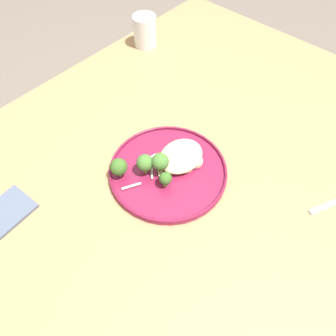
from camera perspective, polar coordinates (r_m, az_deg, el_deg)
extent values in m
plane|color=#665B51|center=(1.49, 0.74, -16.25)|extent=(6.00, 6.00, 0.00)
cube|color=#9E754C|center=(0.85, 1.23, 0.90)|extent=(1.40, 1.00, 0.04)
cube|color=olive|center=(1.67, 4.16, 14.26)|extent=(0.06, 0.06, 0.70)
cylinder|color=maroon|center=(0.81, 0.00, -0.63)|extent=(0.29, 0.29, 0.01)
torus|color=maroon|center=(0.80, 0.00, -0.28)|extent=(0.29, 0.29, 0.01)
ellipsoid|color=beige|center=(0.81, 2.27, 2.13)|extent=(0.12, 0.10, 0.03)
cylinder|color=#E5C689|center=(0.82, 1.60, 2.00)|extent=(0.02, 0.02, 0.01)
cylinder|color=#958159|center=(0.81, 1.61, 2.26)|extent=(0.02, 0.02, 0.00)
cylinder|color=#E5C689|center=(0.83, 4.29, 2.66)|extent=(0.03, 0.03, 0.01)
cylinder|color=#958159|center=(0.82, 4.32, 2.92)|extent=(0.03, 0.03, 0.00)
cylinder|color=beige|center=(0.81, 4.81, 1.11)|extent=(0.04, 0.04, 0.01)
cylinder|color=#988766|center=(0.81, 4.84, 1.38)|extent=(0.03, 0.03, 0.00)
cylinder|color=#E5C689|center=(0.80, 1.59, 0.95)|extent=(0.03, 0.03, 0.02)
cylinder|color=#958159|center=(0.80, 1.61, 1.31)|extent=(0.03, 0.03, 0.00)
cylinder|color=beige|center=(0.84, 2.76, 3.96)|extent=(0.03, 0.03, 0.01)
cylinder|color=#988766|center=(0.84, 2.77, 4.23)|extent=(0.03, 0.03, 0.00)
cylinder|color=#DBB77A|center=(0.80, 3.13, 0.25)|extent=(0.03, 0.03, 0.01)
cylinder|color=#8E774F|center=(0.80, 3.15, 0.50)|extent=(0.03, 0.03, 0.00)
cylinder|color=#7A994C|center=(0.77, -0.44, -2.64)|extent=(0.01, 0.01, 0.02)
sphere|color=#386023|center=(0.76, -0.45, -1.80)|extent=(0.03, 0.03, 0.03)
cylinder|color=#89A356|center=(0.80, -8.36, -0.85)|extent=(0.01, 0.01, 0.02)
sphere|color=#386023|center=(0.78, -8.57, 0.21)|extent=(0.04, 0.04, 0.04)
cylinder|color=#7A994C|center=(0.79, -1.32, -0.18)|extent=(0.02, 0.02, 0.03)
sphere|color=#42702D|center=(0.77, -1.37, 1.13)|extent=(0.04, 0.04, 0.04)
cylinder|color=#89A356|center=(0.80, -3.92, -0.23)|extent=(0.01, 0.01, 0.02)
sphere|color=#42702D|center=(0.77, -4.02, 0.91)|extent=(0.04, 0.04, 0.04)
cube|color=silver|center=(0.82, -3.72, 1.44)|extent=(0.06, 0.02, 0.00)
cube|color=silver|center=(0.78, -6.39, -3.15)|extent=(0.04, 0.03, 0.00)
cube|color=silver|center=(0.80, -2.81, -0.59)|extent=(0.04, 0.03, 0.00)
cube|color=silver|center=(0.79, -1.56, -0.97)|extent=(0.03, 0.04, 0.00)
cylinder|color=silver|center=(1.20, -4.04, 22.68)|extent=(0.08, 0.08, 0.10)
cylinder|color=#936028|center=(1.21, -3.98, 21.87)|extent=(0.07, 0.07, 0.06)
cube|color=#4C566B|center=(0.83, -27.24, -7.69)|extent=(0.16, 0.10, 0.01)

